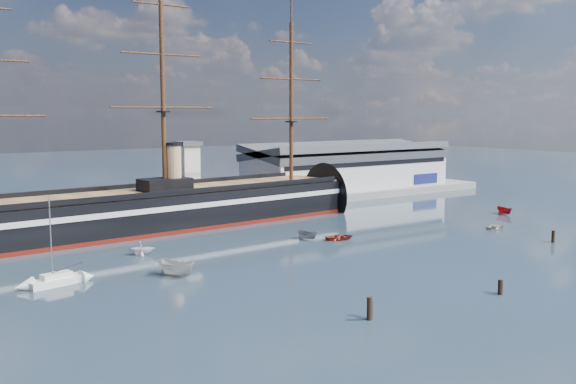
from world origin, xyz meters
TOP-DOWN VIEW (x-y plane):
  - ground at (0.00, 40.00)m, footprint 600.00×600.00m
  - quay at (10.00, 76.00)m, footprint 180.00×18.00m
  - warehouse at (58.00, 80.00)m, footprint 63.00×21.00m
  - quay_tower at (3.00, 73.00)m, footprint 5.00×5.00m
  - warship at (-12.84, 60.00)m, footprint 113.36×21.81m
  - sailboat at (-40.48, 28.08)m, footprint 7.96×3.65m
  - motorboat_a at (-25.05, 22.78)m, footprint 8.02×5.54m
  - motorboat_b at (11.64, 29.37)m, footprint 2.39×3.62m
  - motorboat_c at (6.89, 33.09)m, footprint 5.66×3.20m
  - motorboat_d at (-23.34, 39.10)m, footprint 5.95×7.46m
  - motorboat_e at (45.03, 19.26)m, footprint 1.65×2.92m
  - motorboat_f at (62.57, 29.88)m, footprint 5.82×3.25m
  - piling_near_left at (-15.94, -8.07)m, footprint 0.64×0.64m
  - piling_near_mid at (4.98, -10.50)m, footprint 0.64×0.64m
  - piling_far_right at (41.74, 4.70)m, footprint 0.64×0.64m

SIDE VIEW (x-z plane):
  - ground at x=0.00m, z-range 0.00..0.00m
  - quay at x=10.00m, z-range -1.00..1.00m
  - motorboat_a at x=-25.05m, z-range -1.51..1.51m
  - motorboat_b at x=11.64m, z-range -0.78..0.78m
  - motorboat_c at x=6.89m, z-range -1.07..1.07m
  - motorboat_d at x=-23.34m, z-range -1.26..1.26m
  - motorboat_e at x=45.03m, z-range -0.64..0.64m
  - motorboat_f at x=62.57m, z-range -1.10..1.10m
  - piling_near_left at x=-15.94m, z-range -1.69..1.69m
  - piling_near_mid at x=4.98m, z-range -1.34..1.34m
  - piling_far_right at x=41.74m, z-range -1.46..1.46m
  - sailboat at x=-40.48m, z-range -5.36..6.92m
  - warship at x=-12.84m, z-range -22.93..31.01m
  - warehouse at x=58.00m, z-range 2.18..13.78m
  - quay_tower at x=3.00m, z-range 2.25..17.25m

